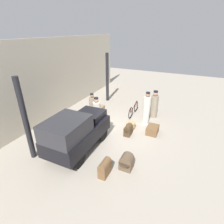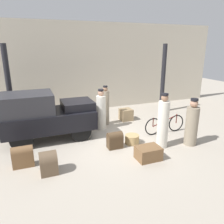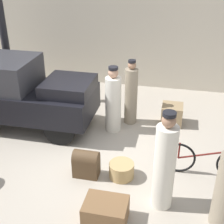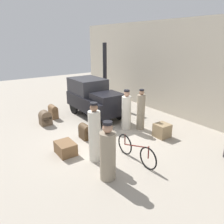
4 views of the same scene
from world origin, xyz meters
name	(u,v)px [view 3 (image 3 of 4)]	position (x,y,z in m)	size (l,w,h in m)	color
ground_plane	(102,152)	(0.00, 0.00, 0.00)	(30.00, 30.00, 0.00)	#A89E8E
station_building_facade	(133,16)	(0.00, 4.08, 2.25)	(16.00, 0.15, 4.50)	beige
canopy_pillar_left	(5,43)	(-3.35, 2.22, 1.72)	(0.22, 0.22, 3.44)	black
truck	(23,91)	(-2.19, 0.79, 0.96)	(3.24, 1.53, 1.77)	black
bicycle	(206,161)	(2.23, -0.33, 0.36)	(1.78, 0.04, 0.73)	black
wicker_basket	(121,170)	(0.60, -0.73, 0.16)	(0.50, 0.50, 0.32)	tan
porter_standing_middle	(131,95)	(0.41, 1.51, 0.79)	(0.33, 0.33, 1.71)	gray
porter_lifting_near_truck	(113,102)	(0.05, 1.04, 0.77)	(0.39, 0.39, 1.68)	silver
porter_carrying_trunk	(164,165)	(1.44, -1.33, 0.87)	(0.37, 0.37, 1.88)	silver
trunk_barrel_dark	(86,163)	(-0.10, -0.84, 0.30)	(0.51, 0.32, 0.57)	#4C3823
suitcase_tan_flat	(106,212)	(0.56, -1.93, 0.20)	(0.73, 0.55, 0.40)	brown
suitcase_black_upright	(172,114)	(1.47, 1.68, 0.26)	(0.53, 0.54, 0.52)	#937A56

